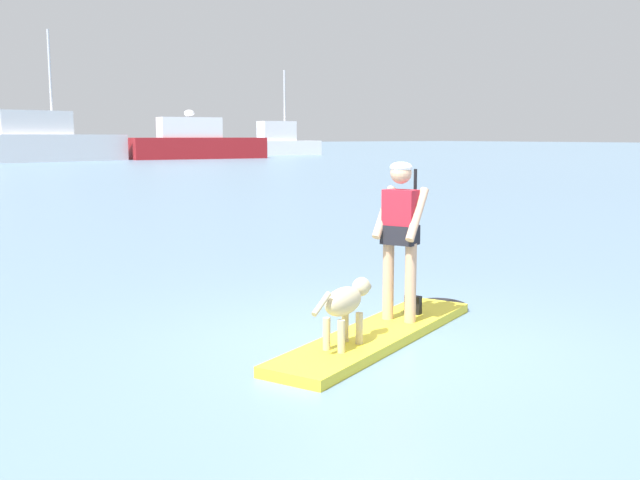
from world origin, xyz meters
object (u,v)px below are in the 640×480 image
Objects in this scene: person_paddler at (401,229)px; dog at (346,303)px; paddleboard at (388,330)px; moored_boat_starboard at (42,142)px; moored_boat_far_port at (280,142)px; moored_boat_outer at (197,143)px.

person_paddler reaches higher than dog.
moored_boat_starboard is (11.01, 54.57, 1.48)m from paddleboard.
paddleboard is at bearing -121.41° from moored_boat_far_port.
person_paddler is (0.24, 0.10, 1.02)m from paddleboard.
person_paddler is at bearing -101.18° from moored_boat_starboard.
dog is at bearing -157.83° from person_paddler.
moored_boat_far_port is (25.81, 5.73, -0.20)m from moored_boat_starboard.
person_paddler is 55.53m from moored_boat_starboard.
moored_boat_starboard is at bearing -167.48° from moored_boat_far_port.
moored_boat_far_port is (36.57, 60.20, 0.26)m from person_paddler.
dog is 59.53m from moored_boat_outer.
paddleboard is at bearing -157.83° from person_paddler.
person_paddler is 70.44m from moored_boat_far_port.
moored_boat_starboard reaches higher than person_paddler.
dog is 56.16m from moored_boat_starboard.
moored_boat_far_port is (12.80, 6.52, -0.06)m from moored_boat_outer.
paddleboard is at bearing 22.17° from dog.
moored_boat_starboard reaches higher than dog.
paddleboard is 0.39× the size of moored_boat_far_port.
moored_boat_starboard is 1.08× the size of moored_boat_outer.
moored_boat_outer is (23.78, 53.68, 0.32)m from person_paddler.
moored_boat_outer is 14.36m from moored_boat_far_port.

